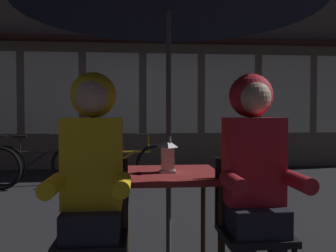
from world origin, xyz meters
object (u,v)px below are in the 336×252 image
chair_left (94,225)px  chair_right (251,221)px  bicycle_second (39,164)px  bicycle_third (124,164)px  lantern (167,155)px  person_left_hooded (92,167)px  cafe_table (169,186)px  person_right_hooded (254,165)px

chair_left → chair_right: 0.96m
bicycle_second → bicycle_third: (1.38, -0.12, 0.00)m
lantern → person_left_hooded: bearing=-137.7°
cafe_table → person_left_hooded: bearing=-138.4°
person_right_hooded → bicycle_second: (-2.29, 3.82, -0.50)m
bicycle_second → chair_left: bearing=-70.6°
chair_right → person_left_hooded: 1.03m
chair_left → person_left_hooded: size_ratio=0.62×
cafe_table → bicycle_third: size_ratio=0.44×
lantern → bicycle_second: bearing=117.9°
lantern → bicycle_second: size_ratio=0.14×
cafe_table → person_left_hooded: 0.67m
person_right_hooded → bicycle_third: 3.84m
person_right_hooded → bicycle_third: size_ratio=0.83×
cafe_table → person_left_hooded: size_ratio=0.53×
cafe_table → person_right_hooded: size_ratio=0.53×
bicycle_third → person_left_hooded: bearing=-90.8°
lantern → person_right_hooded: (0.49, -0.43, -0.01)m
cafe_table → chair_right: chair_right is taller
lantern → chair_right: 0.72m
cafe_table → chair_right: (0.48, -0.37, -0.15)m
chair_left → bicycle_second: size_ratio=0.52×
cafe_table → person_left_hooded: (-0.48, -0.43, 0.21)m
cafe_table → lantern: size_ratio=3.20×
bicycle_third → lantern: bearing=-82.7°
cafe_table → bicycle_third: 3.31m
chair_left → bicycle_third: (0.05, 3.64, -0.14)m
lantern → chair_left: (-0.47, -0.37, -0.37)m
chair_right → bicycle_third: size_ratio=0.52×
chair_right → bicycle_third: (-0.91, 3.64, -0.14)m
chair_left → person_left_hooded: (-0.00, -0.06, 0.36)m
lantern → chair_right: bearing=-37.4°
chair_right → person_right_hooded: person_right_hooded is taller
cafe_table → chair_left: 0.62m
cafe_table → chair_left: chair_left is taller
bicycle_third → bicycle_second: bearing=175.0°
chair_left → bicycle_second: (-1.33, 3.76, -0.14)m
person_right_hooded → bicycle_third: (-0.91, 3.70, -0.50)m
bicycle_second → person_right_hooded: bearing=-59.1°
person_left_hooded → bicycle_third: person_left_hooded is taller
person_left_hooded → bicycle_third: bearing=89.2°
bicycle_second → bicycle_third: 1.38m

